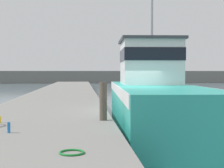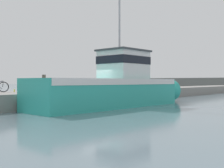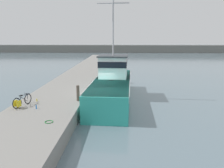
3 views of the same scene
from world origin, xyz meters
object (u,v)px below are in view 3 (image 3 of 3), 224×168
Objects in this scene: fishing_boat_main at (113,83)px; water_bottle_on_curb at (37,100)px; mooring_post at (78,93)px; water_bottle_by_bike at (36,107)px; bicycle_touring at (21,101)px.

fishing_boat_main is 7.03m from water_bottle_on_curb.
water_bottle_by_bike is at bearing -140.86° from mooring_post.
mooring_post is (3.58, 1.54, 0.22)m from bicycle_touring.
mooring_post is (-2.38, -4.25, 0.15)m from fishing_boat_main.
fishing_boat_main is at bearing 60.75° from mooring_post.
bicycle_touring is at bearing 161.27° from water_bottle_by_bike.
water_bottle_on_curb is (0.59, 1.26, -0.26)m from bicycle_touring.
bicycle_touring is 6.86× the size of water_bottle_by_bike.
water_bottle_on_curb is (-0.60, 1.67, -0.03)m from water_bottle_by_bike.
mooring_post reaches higher than water_bottle_by_bike.
water_bottle_by_bike reaches higher than water_bottle_on_curb.
bicycle_touring is 9.05× the size of water_bottle_on_curb.
water_bottle_on_curb is at bearing -174.72° from mooring_post.
mooring_post is at bearing -116.50° from fishing_boat_main.
water_bottle_by_bike is (1.19, -0.40, -0.23)m from bicycle_touring.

